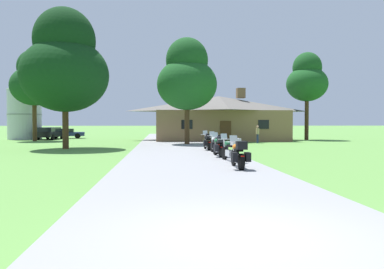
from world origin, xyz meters
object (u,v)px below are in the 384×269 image
motorcycle_green_second_in_row (231,150)px  motorcycle_green_third_in_row (219,146)px  motorcycle_orange_nearest_to_camera (239,155)px  motorcycle_black_farthest_in_row (208,142)px  parked_navy_sedan_far_left (67,133)px  parked_black_suv_far_left (50,133)px  tree_by_lodge_front (187,77)px  tree_right_of_lodge (307,79)px  metal_silo_distant (25,110)px  bystander_tan_shirt_near_lodge (258,133)px  tree_left_far (34,81)px  tree_left_near (65,65)px  motorcycle_white_fourth_in_row (216,144)px

motorcycle_green_second_in_row → motorcycle_green_third_in_row: same height
motorcycle_orange_nearest_to_camera → motorcycle_green_third_in_row: size_ratio=1.00×
motorcycle_black_farthest_in_row → parked_navy_sedan_far_left: (-14.68, 21.71, 0.03)m
motorcycle_green_second_in_row → parked_black_suv_far_left: size_ratio=0.44×
tree_by_lodge_front → motorcycle_green_third_in_row: bearing=-86.0°
motorcycle_black_farthest_in_row → tree_by_lodge_front: bearing=93.6°
tree_right_of_lodge → parked_navy_sedan_far_left: (-27.85, 6.11, -6.14)m
motorcycle_orange_nearest_to_camera → parked_navy_sedan_far_left: (-14.62, 32.01, 0.03)m
motorcycle_orange_nearest_to_camera → metal_silo_distant: bearing=121.5°
motorcycle_green_second_in_row → bystander_tan_shirt_near_lodge: size_ratio=1.24×
motorcycle_green_third_in_row → parked_black_suv_far_left: parked_black_suv_far_left is taller
tree_left_far → tree_right_of_lodge: bearing=0.9°
tree_left_far → metal_silo_distant: bearing=119.2°
motorcycle_orange_nearest_to_camera → tree_left_near: bearing=126.8°
tree_left_near → parked_navy_sedan_far_left: 20.15m
tree_left_near → tree_right_of_lodge: 26.53m
metal_silo_distant → motorcycle_white_fourth_in_row: bearing=-49.7°
motorcycle_black_farthest_in_row → motorcycle_green_third_in_row: bearing=-93.3°
tree_left_near → parked_navy_sedan_far_left: size_ratio=2.30×
motorcycle_orange_nearest_to_camera → tree_left_far: bearing=122.0°
motorcycle_green_second_in_row → tree_right_of_lodge: size_ratio=0.21×
bystander_tan_shirt_near_lodge → parked_navy_sedan_far_left: 24.07m
motorcycle_white_fourth_in_row → metal_silo_distant: 29.78m
motorcycle_green_second_in_row → bystander_tan_shirt_near_lodge: (5.71, 16.67, 0.31)m
motorcycle_white_fourth_in_row → metal_silo_distant: metal_silo_distant is taller
tree_left_far → parked_black_suv_far_left: (0.47, 3.66, -5.54)m
motorcycle_white_fourth_in_row → parked_navy_sedan_far_left: bearing=116.3°
tree_left_far → bystander_tan_shirt_near_lodge: bearing=-15.1°
tree_right_of_lodge → motorcycle_white_fourth_in_row: bearing=-125.6°
tree_left_near → tree_right_of_lodge: bearing=28.7°
tree_right_of_lodge → motorcycle_green_second_in_row: bearing=-119.4°
tree_by_lodge_front → tree_left_far: bearing=153.5°
motorcycle_green_second_in_row → motorcycle_black_farthest_in_row: (-0.15, 7.50, -0.01)m
motorcycle_green_second_in_row → parked_black_suv_far_left: bearing=110.6°
motorcycle_black_farthest_in_row → tree_left_far: (-16.31, 15.15, 5.70)m
metal_silo_distant → parked_black_suv_far_left: size_ratio=1.42×
bystander_tan_shirt_near_lodge → parked_navy_sedan_far_left: bearing=-123.5°
motorcycle_orange_nearest_to_camera → motorcycle_green_second_in_row: same height
motorcycle_black_farthest_in_row → metal_silo_distant: size_ratio=0.31×
tree_left_far → parked_navy_sedan_far_left: 8.82m
motorcycle_green_second_in_row → motorcycle_black_farthest_in_row: bearing=80.5°
motorcycle_green_second_in_row → tree_by_lodge_front: size_ratio=0.22×
motorcycle_green_third_in_row → motorcycle_white_fourth_in_row: same height
motorcycle_white_fourth_in_row → tree_left_near: bearing=146.8°
bystander_tan_shirt_near_lodge → motorcycle_white_fourth_in_row: bearing=-28.0°
tree_left_far → parked_black_suv_far_left: 6.65m
motorcycle_green_second_in_row → tree_by_lodge_front: tree_by_lodge_front is taller
metal_silo_distant → parked_black_suv_far_left: (3.19, -1.20, -2.59)m
motorcycle_green_second_in_row → motorcycle_green_third_in_row: size_ratio=0.99×
motorcycle_green_third_in_row → parked_navy_sedan_far_left: 30.45m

